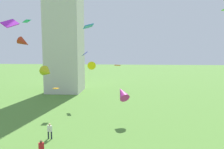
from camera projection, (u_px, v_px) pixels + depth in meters
name	position (u px, v px, depth m)	size (l,w,h in m)	color
person_0	(50.00, 130.00, 22.40)	(0.48, 0.32, 1.57)	#1E2333
person_2	(41.00, 148.00, 18.33)	(0.47, 0.41, 1.58)	red
kite_flying_1	(92.00, 67.00, 20.36)	(0.90, 1.29, 1.01)	yellow
kite_flying_2	(47.00, 72.00, 33.56)	(2.69, 2.69, 1.81)	gold
kite_flying_3	(122.00, 93.00, 27.57)	(2.05, 2.44, 1.98)	#B42787
kite_flying_4	(56.00, 88.00, 29.59)	(0.70, 0.98, 0.13)	orange
kite_flying_5	(117.00, 65.00, 22.16)	(0.67, 0.86, 0.21)	#E36437
kite_flying_6	(88.00, 26.00, 24.95)	(1.40, 1.73, 0.54)	#2B7DDC
kite_flying_7	(85.00, 54.00, 36.60)	(1.08, 1.37, 0.76)	#1A25D8
kite_flying_8	(10.00, 23.00, 23.60)	(1.61, 1.58, 1.11)	#AC22C7
kite_flying_9	(24.00, 43.00, 35.61)	(2.33, 1.66, 1.89)	#B73018
kite_flying_10	(27.00, 21.00, 29.39)	(1.20, 1.14, 0.36)	#27B7A3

